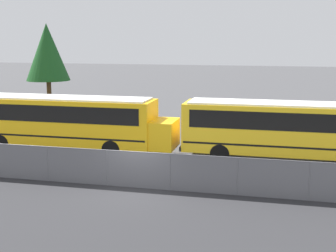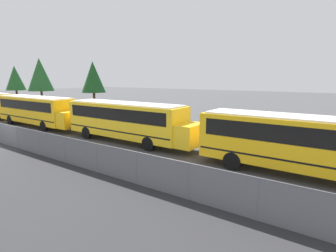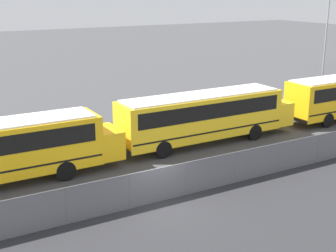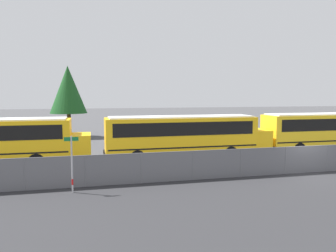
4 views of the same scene
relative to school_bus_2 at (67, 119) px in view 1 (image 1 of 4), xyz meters
The scene contains 6 objects.
ground_plane 8.79m from the school_bus_2, 43.15° to the right, with size 200.00×200.00×0.00m, color #424244.
road_strip 13.55m from the school_bus_2, 62.21° to the right, with size 127.12×12.00×0.01m.
fence 8.64m from the school_bus_2, 43.16° to the right, with size 93.19×0.07×1.72m.
school_bus_2 is the anchor object (origin of this frame).
school_bus_3 13.14m from the school_bus_2, ahead, with size 12.76×2.59×3.31m.
tree_0 18.52m from the school_bus_2, 120.70° to the left, with size 4.16×4.16×8.18m.
Camera 1 is at (6.09, -19.69, 6.75)m, focal length 50.00 mm.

